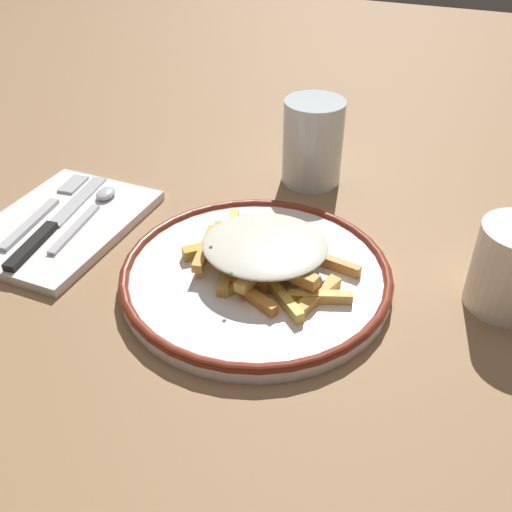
{
  "coord_description": "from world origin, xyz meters",
  "views": [
    {
      "loc": [
        0.18,
        -0.45,
        0.39
      ],
      "look_at": [
        0.0,
        0.0,
        0.04
      ],
      "focal_mm": 40.93,
      "sensor_mm": 36.0,
      "label": 1
    }
  ],
  "objects": [
    {
      "name": "fork",
      "position": [
        -0.29,
        0.02,
        0.01
      ],
      "size": [
        0.03,
        0.18,
        0.01
      ],
      "color": "silver",
      "rests_on": "napkin"
    },
    {
      "name": "napkin",
      "position": [
        -0.26,
        0.01,
        0.01
      ],
      "size": [
        0.16,
        0.22,
        0.01
      ],
      "primitive_type": "cube",
      "rotation": [
        0.0,
        0.0,
        -0.03
      ],
      "color": "white",
      "rests_on": "ground_plane"
    },
    {
      "name": "plate",
      "position": [
        0.0,
        0.0,
        0.01
      ],
      "size": [
        0.29,
        0.29,
        0.02
      ],
      "color": "white",
      "rests_on": "ground_plane"
    },
    {
      "name": "ground_plane",
      "position": [
        0.0,
        0.0,
        0.0
      ],
      "size": [
        2.6,
        2.6,
        0.0
      ],
      "primitive_type": "plane",
      "color": "#936D49"
    },
    {
      "name": "knife",
      "position": [
        -0.25,
        -0.01,
        0.01
      ],
      "size": [
        0.04,
        0.21,
        0.01
      ],
      "color": "black",
      "rests_on": "napkin"
    },
    {
      "name": "fries_heap",
      "position": [
        0.01,
        0.01,
        0.03
      ],
      "size": [
        0.19,
        0.15,
        0.04
      ],
      "color": "orange",
      "rests_on": "plate"
    },
    {
      "name": "water_glass",
      "position": [
        -0.01,
        0.24,
        0.06
      ],
      "size": [
        0.08,
        0.08,
        0.11
      ],
      "primitive_type": "cylinder",
      "color": "silver",
      "rests_on": "ground_plane"
    },
    {
      "name": "spoon",
      "position": [
        -0.23,
        0.05,
        0.02
      ],
      "size": [
        0.03,
        0.15,
        0.01
      ],
      "color": "silver",
      "rests_on": "napkin"
    }
  ]
}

